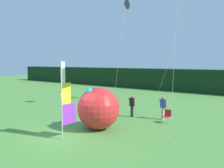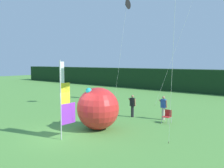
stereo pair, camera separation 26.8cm
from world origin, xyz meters
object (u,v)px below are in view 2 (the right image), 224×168
(banner_flag, at_px, (65,101))
(folding_chair, at_px, (167,115))
(person_near_banner, at_px, (163,107))
(kite_black_delta_3, at_px, (127,5))
(inflatable_balloon, at_px, (98,108))
(person_mid_field, at_px, (132,105))

(banner_flag, xyz_separation_m, folding_chair, (2.68, 6.55, -1.50))
(person_near_banner, bearing_deg, kite_black_delta_3, 159.79)
(person_near_banner, relative_size, kite_black_delta_3, 0.18)
(person_near_banner, xyz_separation_m, inflatable_balloon, (-1.90, -4.79, 0.39))
(kite_black_delta_3, bearing_deg, person_near_banner, -20.21)
(person_mid_field, xyz_separation_m, folding_chair, (2.86, -0.01, -0.37))
(banner_flag, bearing_deg, folding_chair, 67.74)
(person_mid_field, height_order, inflatable_balloon, inflatable_balloon)
(banner_flag, height_order, person_near_banner, banner_flag)
(folding_chair, bearing_deg, person_mid_field, 179.87)
(person_near_banner, height_order, folding_chair, person_near_banner)
(person_near_banner, xyz_separation_m, kite_black_delta_3, (-4.50, 1.65, 8.06))
(banner_flag, xyz_separation_m, inflatable_balloon, (0.13, 2.43, -0.72))
(person_near_banner, distance_m, inflatable_balloon, 5.17)
(person_mid_field, xyz_separation_m, inflatable_balloon, (0.31, -4.12, 0.41))
(banner_flag, relative_size, folding_chair, 4.73)
(person_near_banner, bearing_deg, folding_chair, -45.94)
(person_near_banner, xyz_separation_m, folding_chair, (0.65, -0.67, -0.39))
(kite_black_delta_3, bearing_deg, person_mid_field, -45.39)
(person_mid_field, bearing_deg, inflatable_balloon, -85.73)
(person_near_banner, bearing_deg, banner_flag, -105.71)
(inflatable_balloon, relative_size, folding_chair, 2.91)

